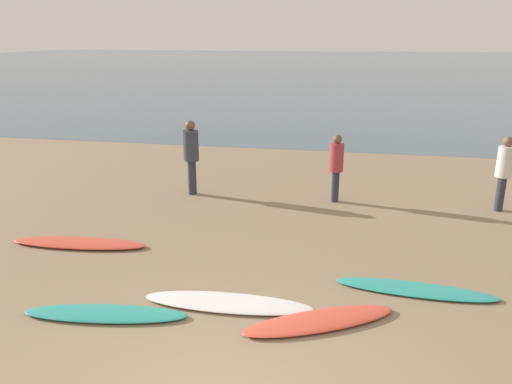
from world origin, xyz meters
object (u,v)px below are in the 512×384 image
at_px(surfboard_4, 415,289).
at_px(person_3, 191,151).
at_px(person_1, 336,163).
at_px(surfboard_0, 79,243).
at_px(surfboard_2, 228,303).
at_px(person_2, 504,168).
at_px(surfboard_3, 320,321).
at_px(surfboard_1, 105,314).

height_order(surfboard_4, person_3, person_3).
bearing_deg(person_1, surfboard_0, 63.57).
relative_size(surfboard_0, surfboard_4, 1.07).
distance_m(surfboard_0, surfboard_2, 3.61).
distance_m(surfboard_4, person_3, 6.41).
xyz_separation_m(surfboard_0, surfboard_4, (5.96, -0.62, -0.01)).
relative_size(surfboard_2, person_2, 1.48).
xyz_separation_m(surfboard_4, person_1, (-1.42, 4.13, 0.90)).
relative_size(surfboard_0, person_3, 1.42).
bearing_deg(person_2, surfboard_2, 6.47).
bearing_deg(surfboard_0, person_2, 19.16).
height_order(person_2, person_3, person_3).
distance_m(surfboard_0, surfboard_3, 4.93).
bearing_deg(surfboard_4, surfboard_0, 177.70).
relative_size(surfboard_3, person_2, 1.31).
distance_m(surfboard_1, person_1, 6.46).
height_order(surfboard_3, person_3, person_3).
xyz_separation_m(surfboard_4, person_3, (-4.87, 4.04, 1.04)).
xyz_separation_m(surfboard_3, surfboard_4, (1.37, 1.18, -0.01)).
relative_size(surfboard_3, surfboard_4, 0.91).
bearing_deg(surfboard_4, surfboard_1, -156.40).
height_order(surfboard_2, person_2, person_2).
distance_m(surfboard_3, person_2, 6.51).
bearing_deg(surfboard_4, surfboard_3, -135.59).
relative_size(surfboard_1, surfboard_3, 1.05).
distance_m(surfboard_0, person_1, 5.81).
bearing_deg(surfboard_0, person_1, 33.18).
relative_size(surfboard_4, person_2, 1.44).
xyz_separation_m(surfboard_2, surfboard_4, (2.71, 0.96, -0.01)).
xyz_separation_m(surfboard_0, surfboard_2, (3.25, -1.57, -0.01)).
bearing_deg(person_1, person_3, 27.34).
bearing_deg(surfboard_0, person_3, 67.70).
bearing_deg(surfboard_3, person_3, 95.86).
relative_size(surfboard_1, person_3, 1.27).
distance_m(surfboard_2, person_2, 7.17).
bearing_deg(surfboard_1, surfboard_2, 13.09).
relative_size(surfboard_0, surfboard_1, 1.11).
distance_m(surfboard_4, person_2, 4.82).
distance_m(surfboard_3, person_3, 6.37).
distance_m(surfboard_0, person_2, 8.95).
bearing_deg(surfboard_2, person_2, 44.50).
height_order(surfboard_2, surfboard_3, surfboard_3).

